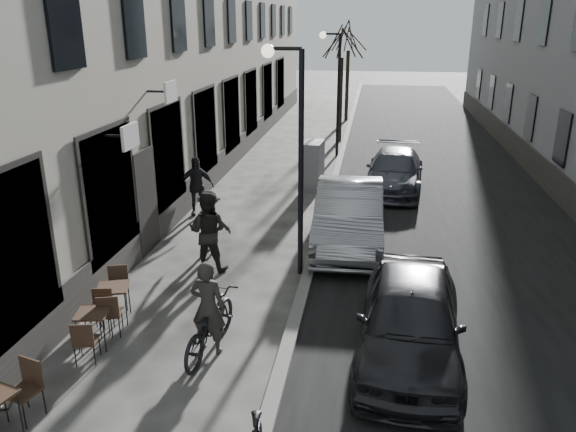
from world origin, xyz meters
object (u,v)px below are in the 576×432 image
(tree_far, at_px, (349,36))
(bistro_set_c, at_px, (114,300))
(car_mid, at_px, (349,215))
(pedestrian_near, at_px, (208,231))
(bistro_set_b, at_px, (94,325))
(bicycle, at_px, (209,324))
(pedestrian_mid, at_px, (210,222))
(car_far, at_px, (394,171))
(streetlamp_near, at_px, (293,138))
(utility_cabinet, at_px, (313,166))
(car_near, at_px, (410,319))
(tree_near, at_px, (342,40))
(pedestrian_far, at_px, (196,186))
(streetlamp_far, at_px, (335,81))

(tree_far, relative_size, bistro_set_c, 3.83)
(car_mid, bearing_deg, pedestrian_near, -147.88)
(bistro_set_b, distance_m, bicycle, 2.09)
(pedestrian_mid, relative_size, car_far, 0.35)
(streetlamp_near, relative_size, utility_cabinet, 3.08)
(bicycle, xyz_separation_m, car_mid, (2.15, 5.43, 0.27))
(streetlamp_near, bearing_deg, car_far, 71.04)
(bicycle, distance_m, car_near, 3.48)
(tree_near, height_order, pedestrian_far, tree_near)
(car_far, bearing_deg, pedestrian_mid, -122.19)
(bistro_set_b, bearing_deg, streetlamp_near, 37.75)
(bistro_set_c, height_order, pedestrian_mid, pedestrian_mid)
(bistro_set_b, xyz_separation_m, pedestrian_mid, (0.84, 4.52, 0.39))
(pedestrian_near, xyz_separation_m, pedestrian_far, (-1.46, 3.74, -0.06))
(pedestrian_mid, xyz_separation_m, car_mid, (3.40, 1.06, -0.01))
(pedestrian_near, height_order, car_mid, pedestrian_near)
(pedestrian_near, distance_m, pedestrian_mid, 1.06)
(tree_far, distance_m, car_mid, 19.42)
(utility_cabinet, xyz_separation_m, pedestrian_near, (-1.67, -6.94, 0.12))
(tree_near, height_order, utility_cabinet, tree_near)
(car_near, bearing_deg, pedestrian_far, 135.23)
(streetlamp_near, relative_size, bistro_set_b, 3.62)
(streetlamp_near, distance_m, car_near, 4.63)
(car_far, bearing_deg, streetlamp_near, -104.27)
(bistro_set_b, height_order, utility_cabinet, utility_cabinet)
(streetlamp_far, bearing_deg, pedestrian_far, -112.32)
(tree_far, xyz_separation_m, bistro_set_b, (-3.13, -24.58, -4.25))
(streetlamp_near, height_order, bicycle, streetlamp_near)
(tree_near, distance_m, tree_far, 6.00)
(bistro_set_b, height_order, car_near, car_near)
(car_far, bearing_deg, pedestrian_far, -144.30)
(tree_near, xyz_separation_m, car_near, (2.40, -18.07, -3.93))
(pedestrian_far, xyz_separation_m, car_near, (5.90, -6.72, -0.15))
(bistro_set_b, bearing_deg, car_near, -6.47)
(streetlamp_near, xyz_separation_m, tree_far, (0.07, 21.00, 1.50))
(bicycle, relative_size, pedestrian_far, 1.14)
(bistro_set_b, distance_m, pedestrian_far, 7.26)
(utility_cabinet, relative_size, car_mid, 0.34)
(bistro_set_c, height_order, bicycle, bicycle)
(streetlamp_far, height_order, bistro_set_b, streetlamp_far)
(bistro_set_b, distance_m, bistro_set_c, 0.92)
(bistro_set_c, bearing_deg, pedestrian_mid, 59.12)
(bicycle, bearing_deg, car_near, -167.01)
(pedestrian_far, bearing_deg, pedestrian_mid, -78.69)
(tree_near, distance_m, bicycle, 18.92)
(tree_far, height_order, car_mid, tree_far)
(streetlamp_near, distance_m, streetlamp_far, 12.00)
(tree_far, distance_m, bicycle, 24.81)
(streetlamp_far, distance_m, pedestrian_far, 9.31)
(streetlamp_near, xyz_separation_m, pedestrian_mid, (-2.23, 0.94, -2.36))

